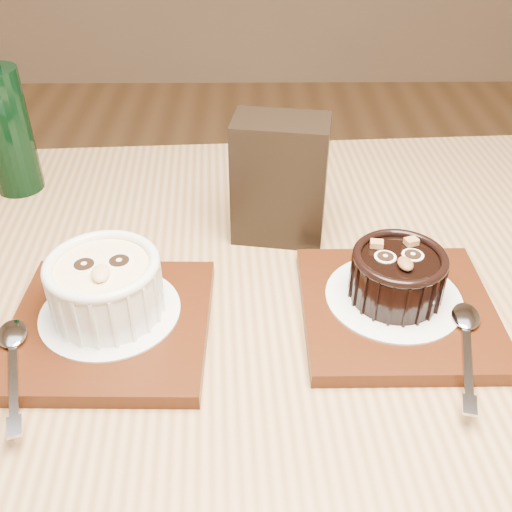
% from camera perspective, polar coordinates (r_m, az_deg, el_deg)
% --- Properties ---
extents(table, '(1.24, 0.87, 0.75)m').
position_cam_1_polar(table, '(0.63, 0.96, -13.18)').
color(table, olive).
rests_on(table, ground).
extents(tray_left, '(0.18, 0.18, 0.01)m').
position_cam_1_polar(tray_left, '(0.57, -13.67, -6.49)').
color(tray_left, '#441C0B').
rests_on(tray_left, table).
extents(doily_left, '(0.13, 0.13, 0.00)m').
position_cam_1_polar(doily_left, '(0.58, -13.70, -5.16)').
color(doily_left, white).
rests_on(doily_left, tray_left).
extents(ramekin_white, '(0.10, 0.10, 0.06)m').
position_cam_1_polar(ramekin_white, '(0.55, -14.18, -2.63)').
color(ramekin_white, white).
rests_on(ramekin_white, doily_left).
extents(spoon_left, '(0.07, 0.14, 0.01)m').
position_cam_1_polar(spoon_left, '(0.55, -22.16, -9.24)').
color(spoon_left, silver).
rests_on(spoon_left, tray_left).
extents(tray_right, '(0.18, 0.18, 0.01)m').
position_cam_1_polar(tray_right, '(0.59, 13.29, -5.01)').
color(tray_right, '#441C0B').
rests_on(tray_right, table).
extents(doily_right, '(0.13, 0.13, 0.00)m').
position_cam_1_polar(doily_right, '(0.59, 12.96, -3.81)').
color(doily_right, white).
rests_on(doily_right, tray_right).
extents(ramekin_dark, '(0.09, 0.09, 0.05)m').
position_cam_1_polar(ramekin_dark, '(0.57, 13.33, -1.65)').
color(ramekin_dark, black).
rests_on(ramekin_dark, doily_right).
extents(spoon_right, '(0.06, 0.14, 0.01)m').
position_cam_1_polar(spoon_right, '(0.56, 19.46, -7.75)').
color(spoon_right, silver).
rests_on(spoon_right, tray_right).
extents(condiment_stand, '(0.11, 0.08, 0.14)m').
position_cam_1_polar(condiment_stand, '(0.65, 2.27, 7.22)').
color(condiment_stand, black).
rests_on(condiment_stand, table).
extents(green_bottle, '(0.06, 0.06, 0.22)m').
position_cam_1_polar(green_bottle, '(0.80, -22.74, 11.32)').
color(green_bottle, black).
rests_on(green_bottle, table).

